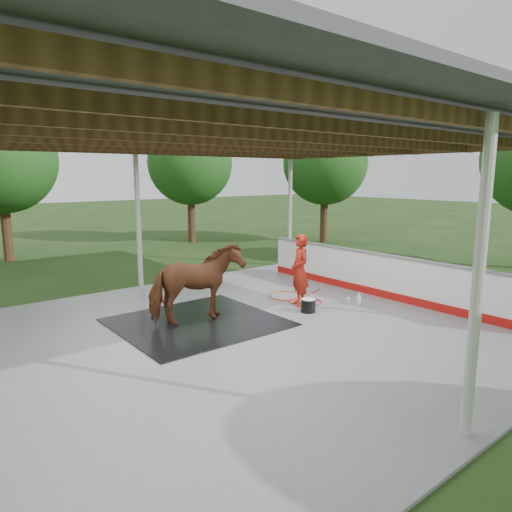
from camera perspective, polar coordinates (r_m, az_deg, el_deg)
ground at (r=9.46m, az=-1.99°, el=-9.83°), size 100.00×100.00×0.00m
concrete_slab at (r=9.45m, az=-1.99°, el=-9.69°), size 12.00×10.00×0.05m
pavilion_structure at (r=8.92m, az=-2.15°, el=14.87°), size 12.60×10.60×4.05m
dasher_board at (r=12.48m, az=15.21°, el=-2.42°), size 0.16×8.00×1.15m
tree_belt at (r=9.81m, az=-3.90°, el=13.38°), size 28.00×28.00×5.80m
rubber_mat at (r=10.12m, az=-7.35°, el=-8.19°), size 3.32×3.11×0.02m
horse at (r=9.88m, az=-7.46°, el=-3.47°), size 2.09×1.12×1.69m
handler at (r=11.15m, az=5.49°, el=-1.80°), size 0.62×0.75×1.76m
wash_bucket at (r=10.81m, az=6.54°, el=-6.14°), size 0.34×0.34×0.32m
soap_bottle_a at (r=11.57m, az=12.72°, el=-5.24°), size 0.17×0.17×0.33m
soap_bottle_b at (r=11.69m, az=11.47°, el=-5.33°), size 0.13×0.13×0.21m
hose_coil at (r=11.93m, az=4.99°, el=-5.30°), size 1.72×1.57×0.02m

